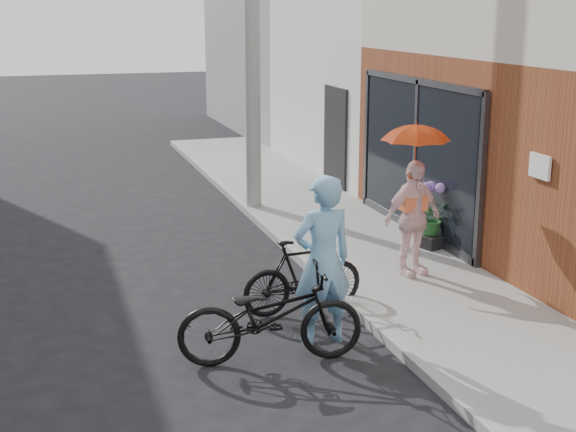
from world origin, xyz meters
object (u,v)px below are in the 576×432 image
utility_pole (252,20)px  planter (431,241)px  bike_left (270,316)px  officer (323,261)px  bike_right (303,276)px  kimono_woman (412,218)px

utility_pole → planter: size_ratio=18.90×
utility_pole → bike_left: bearing=-103.8°
officer → planter: size_ratio=5.27×
utility_pole → bike_right: 5.99m
officer → bike_left: bearing=17.2°
bike_left → kimono_woman: (2.58, 1.89, 0.40)m
utility_pole → kimono_woman: bearing=-77.3°
kimono_woman → planter: bearing=35.4°
bike_right → bike_left: bearing=142.9°
planter → utility_pole: bearing=119.0°
utility_pole → kimono_woman: size_ratio=4.37×
officer → bike_right: size_ratio=1.23×
officer → planter: officer is taller
utility_pole → bike_left: size_ratio=3.53×
bike_left → planter: (3.47, 2.97, -0.30)m
officer → bike_left: officer is taller
utility_pole → officer: utility_pole is taller
utility_pole → bike_right: bearing=-98.5°
officer → kimono_woman: bearing=-147.5°
kimono_woman → planter: kimono_woman is taller
bike_right → kimono_woman: kimono_woman is taller
officer → kimono_woman: officer is taller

